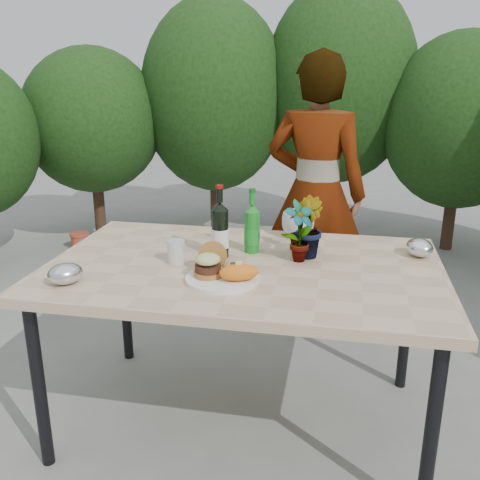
% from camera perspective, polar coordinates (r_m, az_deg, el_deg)
% --- Properties ---
extents(ground, '(80.00, 80.00, 0.00)m').
position_cam_1_polar(ground, '(2.55, 0.36, -18.59)').
color(ground, slate).
rests_on(ground, ground).
extents(patio_table, '(1.60, 1.00, 0.75)m').
position_cam_1_polar(patio_table, '(2.21, 0.40, -4.00)').
color(patio_table, tan).
rests_on(patio_table, ground).
extents(shrub_hedge, '(6.97, 5.08, 2.26)m').
position_cam_1_polar(shrub_hedge, '(3.69, 12.03, 12.21)').
color(shrub_hedge, '#382316').
rests_on(shrub_hedge, ground).
extents(dinner_plate, '(0.28, 0.28, 0.01)m').
position_cam_1_polar(dinner_plate, '(2.02, -1.90, -4.15)').
color(dinner_plate, white).
rests_on(dinner_plate, patio_table).
extents(burger_stack, '(0.11, 0.16, 0.11)m').
position_cam_1_polar(burger_stack, '(2.03, -3.31, -2.45)').
color(burger_stack, '#B7722D').
rests_on(burger_stack, dinner_plate).
extents(sweet_potato, '(0.17, 0.12, 0.06)m').
position_cam_1_polar(sweet_potato, '(1.98, -0.11, -3.48)').
color(sweet_potato, orange).
rests_on(sweet_potato, dinner_plate).
extents(grilled_veg, '(0.08, 0.05, 0.03)m').
position_cam_1_polar(grilled_veg, '(2.10, -0.88, -2.74)').
color(grilled_veg, olive).
rests_on(grilled_veg, dinner_plate).
extents(wine_bottle, '(0.07, 0.07, 0.31)m').
position_cam_1_polar(wine_bottle, '(2.25, -2.14, 1.02)').
color(wine_bottle, black).
rests_on(wine_bottle, patio_table).
extents(sparkling_water, '(0.07, 0.07, 0.28)m').
position_cam_1_polar(sparkling_water, '(2.31, 1.29, 1.16)').
color(sparkling_water, '#177F21').
rests_on(sparkling_water, patio_table).
extents(plastic_cup, '(0.07, 0.07, 0.09)m').
position_cam_1_polar(plastic_cup, '(2.21, -6.83, -1.24)').
color(plastic_cup, silver).
rests_on(plastic_cup, patio_table).
extents(seedling_left, '(0.16, 0.16, 0.26)m').
position_cam_1_polar(seedling_left, '(2.20, 6.33, 0.89)').
color(seedling_left, '#24521C').
rests_on(seedling_left, patio_table).
extents(seedling_mid, '(0.17, 0.18, 0.25)m').
position_cam_1_polar(seedling_mid, '(2.26, 7.20, 1.34)').
color(seedling_mid, '#26541C').
rests_on(seedling_mid, patio_table).
extents(seedling_right, '(0.15, 0.15, 0.20)m').
position_cam_1_polar(seedling_right, '(2.31, 6.65, 1.02)').
color(seedling_right, '#2C5D20').
rests_on(seedling_right, patio_table).
extents(blue_bowl, '(0.17, 0.17, 0.12)m').
position_cam_1_polar(blue_bowl, '(2.54, 6.19, 1.69)').
color(blue_bowl, silver).
rests_on(blue_bowl, patio_table).
extents(foil_packet_left, '(0.17, 0.17, 0.08)m').
position_cam_1_polar(foil_packet_left, '(2.09, -18.14, -3.45)').
color(foil_packet_left, silver).
rests_on(foil_packet_left, patio_table).
extents(foil_packet_right, '(0.15, 0.16, 0.08)m').
position_cam_1_polar(foil_packet_right, '(2.39, 18.60, -0.76)').
color(foil_packet_right, silver).
rests_on(foil_packet_right, patio_table).
extents(person, '(0.64, 0.47, 1.62)m').
position_cam_1_polar(person, '(3.18, 8.06, 4.89)').
color(person, '#975C4B').
rests_on(person, ground).
extents(terracotta_pot, '(0.17, 0.17, 0.14)m').
position_cam_1_polar(terracotta_pot, '(4.90, -16.72, -0.02)').
color(terracotta_pot, '#B6482E').
rests_on(terracotta_pot, ground).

